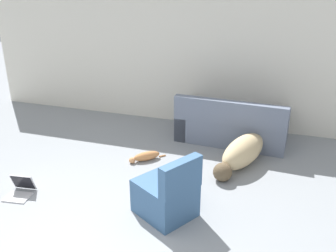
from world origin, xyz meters
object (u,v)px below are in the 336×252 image
Objects in this scene: couch at (232,126)px; dog at (242,153)px; cat at (145,156)px; side_chair at (167,195)px; laptop_open at (21,188)px.

couch reaches higher than dog.
cat is at bearing 47.43° from couch.
laptop_open is at bearing -54.86° from side_chair.
dog is at bearing -173.93° from side_chair.
dog reaches higher than laptop_open.
side_chair is (1.96, 0.14, 0.19)m from laptop_open.
dog is 1.76× the size of side_chair.
cat is 0.58× the size of side_chair.
side_chair reaches higher than dog.
dog is 3.04× the size of cat.
dog is at bearing 148.39° from cat.
dog is 3.10m from laptop_open.
side_chair is (-0.41, -2.32, 0.01)m from couch.
laptop_open reaches higher than cat.
cat is 1.82m from laptop_open.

